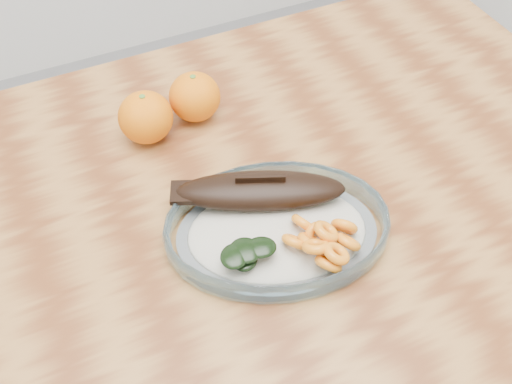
# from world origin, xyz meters

# --- Properties ---
(dining_table) EXTENTS (1.20, 0.80, 0.75)m
(dining_table) POSITION_xyz_m (0.00, 0.00, 0.65)
(dining_table) COLOR brown
(dining_table) RESTS_ON ground
(plated_meal) EXTENTS (0.60, 0.60, 0.07)m
(plated_meal) POSITION_xyz_m (0.06, -0.02, 0.77)
(plated_meal) COLOR white
(plated_meal) RESTS_ON dining_table
(orange_left) EXTENTS (0.07, 0.07, 0.07)m
(orange_left) POSITION_xyz_m (-0.03, 0.21, 0.79)
(orange_left) COLOR #E24904
(orange_left) RESTS_ON dining_table
(orange_right) EXTENTS (0.07, 0.07, 0.07)m
(orange_right) POSITION_xyz_m (0.05, 0.22, 0.79)
(orange_right) COLOR #E24904
(orange_right) RESTS_ON dining_table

